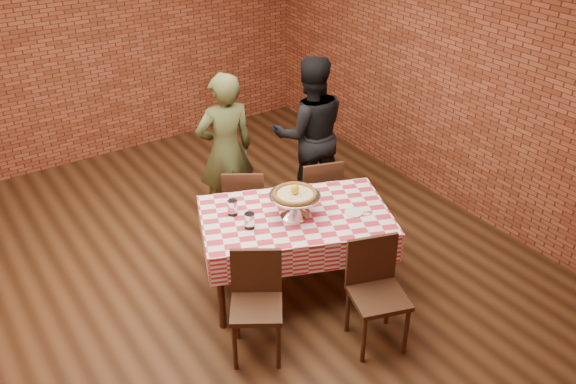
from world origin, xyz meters
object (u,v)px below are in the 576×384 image
at_px(pizza, 295,194).
at_px(chair_far_right, 317,195).
at_px(chair_near_left, 256,310).
at_px(diner_olive, 226,151).
at_px(water_glass_right, 233,208).
at_px(condiment_caddy, 297,190).
at_px(water_glass_left, 250,221).
at_px(chair_near_right, 378,298).
at_px(chair_far_left, 245,205).
at_px(pizza_stand, 295,205).
at_px(diner_black, 310,133).
at_px(table, 295,252).

distance_m(pizza, chair_far_right, 1.03).
distance_m(chair_near_left, diner_olive, 1.97).
distance_m(water_glass_right, chair_near_left, 0.92).
bearing_deg(condiment_caddy, chair_near_left, -117.59).
relative_size(water_glass_left, chair_near_right, 0.15).
xyz_separation_m(pizza, chair_far_left, (-0.00, 0.84, -0.53)).
distance_m(pizza_stand, chair_near_right, 1.01).
bearing_deg(chair_near_left, diner_black, 77.34).
bearing_deg(chair_near_right, chair_near_left, 171.99).
bearing_deg(condiment_caddy, water_glass_left, -139.84).
height_order(pizza, chair_near_right, pizza).
relative_size(condiment_caddy, chair_near_right, 0.15).
distance_m(condiment_caddy, diner_black, 1.17).
bearing_deg(table, chair_near_left, -144.16).
xyz_separation_m(pizza, diner_olive, (0.06, 1.29, -0.16)).
height_order(chair_near_left, chair_far_left, chair_near_left).
height_order(water_glass_right, chair_far_right, water_glass_right).
height_order(table, chair_near_right, chair_near_right).
distance_m(water_glass_left, water_glass_right, 0.25).
bearing_deg(water_glass_right, chair_far_left, 52.36).
bearing_deg(water_glass_left, chair_near_right, -59.98).
bearing_deg(pizza, chair_far_left, 90.11).
bearing_deg(diner_olive, pizza_stand, 94.93).
distance_m(table, water_glass_right, 0.69).
xyz_separation_m(water_glass_right, condiment_caddy, (0.61, -0.06, 0.00)).
bearing_deg(chair_far_left, pizza, 122.96).
xyz_separation_m(chair_far_left, diner_olive, (0.06, 0.45, 0.37)).
height_order(pizza_stand, pizza, pizza).
height_order(condiment_caddy, chair_near_right, condiment_caddy).
distance_m(water_glass_right, chair_near_right, 1.39).
distance_m(table, chair_far_right, 0.88).
bearing_deg(table, condiment_caddy, 52.59).
height_order(pizza, diner_olive, diner_olive).
xyz_separation_m(pizza_stand, pizza, (0.00, 0.00, 0.10)).
bearing_deg(table, diner_black, 49.68).
bearing_deg(diner_black, table, 72.61).
bearing_deg(diner_olive, diner_black, 176.96).
bearing_deg(diner_olive, water_glass_left, 77.01).
xyz_separation_m(water_glass_left, chair_near_right, (0.55, -0.96, -0.38)).
distance_m(pizza_stand, diner_olive, 1.29).
xyz_separation_m(pizza_stand, chair_far_left, (-0.00, 0.84, -0.43)).
height_order(water_glass_right, chair_near_right, water_glass_right).
xyz_separation_m(chair_near_right, chair_far_left, (-0.15, 1.75, -0.01)).
relative_size(chair_far_left, diner_olive, 0.54).
distance_m(water_glass_left, chair_far_left, 0.97).
xyz_separation_m(chair_far_right, diner_black, (0.29, 0.53, 0.38)).
height_order(water_glass_right, diner_olive, diner_olive).
bearing_deg(diner_black, chair_far_right, 84.16).
bearing_deg(water_glass_right, diner_black, 30.92).
height_order(water_glass_left, chair_near_left, water_glass_left).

